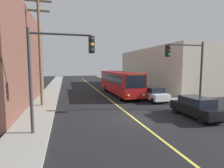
% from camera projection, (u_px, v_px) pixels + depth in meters
% --- Properties ---
extents(ground_plane, '(120.00, 120.00, 0.00)m').
position_uv_depth(ground_plane, '(134.00, 118.00, 13.71)').
color(ground_plane, black).
extents(sidewalk_left, '(2.50, 90.00, 0.15)m').
position_uv_depth(sidewalk_left, '(47.00, 99.00, 21.49)').
color(sidewalk_left, gray).
rests_on(sidewalk_left, ground).
extents(sidewalk_right, '(2.50, 90.00, 0.15)m').
position_uv_depth(sidewalk_right, '(155.00, 94.00, 25.15)').
color(sidewalk_right, gray).
rests_on(sidewalk_right, ground).
extents(lane_stripe_center, '(0.16, 60.00, 0.01)m').
position_uv_depth(lane_stripe_center, '(99.00, 91.00, 28.14)').
color(lane_stripe_center, '#D8CC4C').
rests_on(lane_stripe_center, ground).
extents(building_right_warehouse, '(12.00, 23.20, 7.02)m').
position_uv_depth(building_right_warehouse, '(171.00, 68.00, 33.79)').
color(building_right_warehouse, beige).
rests_on(building_right_warehouse, ground).
extents(city_bus, '(2.67, 12.18, 3.20)m').
position_uv_depth(city_bus, '(119.00, 82.00, 24.65)').
color(city_bus, maroon).
rests_on(city_bus, ground).
extents(parked_car_black, '(1.84, 4.41, 1.62)m').
position_uv_depth(parked_car_black, '(196.00, 107.00, 13.83)').
color(parked_car_black, black).
rests_on(parked_car_black, ground).
extents(parked_car_white, '(1.87, 4.43, 1.62)m').
position_uv_depth(parked_car_white, '(153.00, 94.00, 20.44)').
color(parked_car_white, silver).
rests_on(parked_car_white, ground).
extents(parked_car_green, '(1.83, 4.41, 1.62)m').
position_uv_depth(parked_car_green, '(132.00, 87.00, 27.09)').
color(parked_car_green, '#196038').
rests_on(parked_car_green, ground).
extents(utility_pole_near, '(2.40, 0.28, 10.54)m').
position_uv_depth(utility_pole_near, '(40.00, 46.00, 16.96)').
color(utility_pole_near, brown).
rests_on(utility_pole_near, sidewalk_left).
extents(traffic_signal_left_corner, '(3.75, 0.48, 6.00)m').
position_uv_depth(traffic_signal_left_corner, '(58.00, 61.00, 10.27)').
color(traffic_signal_left_corner, '#2D2D33').
rests_on(traffic_signal_left_corner, sidewalk_left).
extents(traffic_signal_right_corner, '(3.75, 0.48, 6.00)m').
position_uv_depth(traffic_signal_right_corner, '(187.00, 63.00, 15.62)').
color(traffic_signal_right_corner, '#2D2D33').
rests_on(traffic_signal_right_corner, sidewalk_right).
extents(fire_hydrant, '(0.44, 0.26, 0.84)m').
position_uv_depth(fire_hydrant, '(183.00, 99.00, 18.55)').
color(fire_hydrant, red).
rests_on(fire_hydrant, sidewalk_right).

